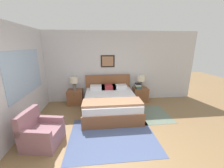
{
  "coord_description": "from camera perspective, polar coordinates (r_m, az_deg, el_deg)",
  "views": [
    {
      "loc": [
        -0.34,
        -2.23,
        2.09
      ],
      "look_at": [
        0.06,
        1.57,
        1.01
      ],
      "focal_mm": 22.0,
      "sensor_mm": 36.0,
      "label": 1
    }
  ],
  "objects": [
    {
      "name": "book_thick_bottom",
      "position": [
        5.24,
        10.69,
        -1.62
      ],
      "size": [
        0.16,
        0.26,
        0.03
      ],
      "rotation": [
        0.0,
        0.0,
        0.09
      ],
      "color": "#4C7551",
      "rests_on": "nightstand_by_door"
    },
    {
      "name": "bed",
      "position": [
        4.48,
        -0.7,
        -7.7
      ],
      "size": [
        1.67,
        1.93,
        1.03
      ],
      "color": "brown",
      "rests_on": "ground_plane"
    },
    {
      "name": "area_rug_main",
      "position": [
        3.53,
        0.19,
        -20.56
      ],
      "size": [
        2.03,
        1.62,
        0.01
      ],
      "color": "#47567F",
      "rests_on": "ground_plane"
    },
    {
      "name": "book_paperback_top",
      "position": [
        5.2,
        10.78,
        0.02
      ],
      "size": [
        0.19,
        0.24,
        0.04
      ],
      "rotation": [
        0.0,
        0.0,
        0.08
      ],
      "color": "#232328",
      "rests_on": "book_slim_near_top"
    },
    {
      "name": "book_hardcover_middle",
      "position": [
        5.23,
        10.71,
        -1.24
      ],
      "size": [
        0.16,
        0.26,
        0.04
      ],
      "rotation": [
        0.0,
        0.0,
        -0.08
      ],
      "color": "#335693",
      "rests_on": "book_thick_bottom"
    },
    {
      "name": "wall_left",
      "position": [
        4.2,
        -32.89,
        2.41
      ],
      "size": [
        0.08,
        5.26,
        2.6
      ],
      "color": "silver",
      "rests_on": "ground_plane"
    },
    {
      "name": "armchair",
      "position": [
        3.49,
        -27.39,
        -17.76
      ],
      "size": [
        0.81,
        0.78,
        0.79
      ],
      "rotation": [
        0.0,
        0.0,
        -1.74
      ],
      "color": "#8E606B",
      "rests_on": "ground_plane"
    },
    {
      "name": "book_slim_near_top",
      "position": [
        5.21,
        10.76,
        -0.38
      ],
      "size": [
        0.22,
        0.29,
        0.03
      ],
      "rotation": [
        0.0,
        0.0,
        -0.11
      ],
      "color": "silver",
      "rests_on": "book_novel_upper"
    },
    {
      "name": "area_rug_bedside",
      "position": [
        4.59,
        16.46,
        -11.98
      ],
      "size": [
        1.0,
        1.17,
        0.01
      ],
      "color": "slate",
      "rests_on": "ground_plane"
    },
    {
      "name": "table_lamp_by_door",
      "position": [
        5.24,
        11.99,
        1.8
      ],
      "size": [
        0.29,
        0.29,
        0.47
      ],
      "color": "slate",
      "rests_on": "nightstand_by_door"
    },
    {
      "name": "nightstand_near_window",
      "position": [
        5.23,
        -15.03,
        -5.22
      ],
      "size": [
        0.54,
        0.45,
        0.54
      ],
      "color": "brown",
      "rests_on": "ground_plane"
    },
    {
      "name": "ground_plane",
      "position": [
        3.08,
        2.18,
        -27.14
      ],
      "size": [
        16.0,
        16.0,
        0.0
      ],
      "primitive_type": "plane",
      "color": "olive"
    },
    {
      "name": "nightstand_by_door",
      "position": [
        5.4,
        11.65,
        -4.31
      ],
      "size": [
        0.54,
        0.45,
        0.54
      ],
      "color": "brown",
      "rests_on": "ground_plane"
    },
    {
      "name": "table_lamp_near_window",
      "position": [
        5.06,
        -15.47,
        1.08
      ],
      "size": [
        0.29,
        0.29,
        0.47
      ],
      "color": "slate",
      "rests_on": "nightstand_near_window"
    },
    {
      "name": "wall_back",
      "position": [
        5.19,
        -2.2,
        6.98
      ],
      "size": [
        6.84,
        0.09,
        2.6
      ],
      "color": "silver",
      "rests_on": "ground_plane"
    },
    {
      "name": "book_novel_upper",
      "position": [
        5.22,
        10.74,
        -0.79
      ],
      "size": [
        0.26,
        0.3,
        0.04
      ],
      "rotation": [
        0.0,
        0.0,
        0.19
      ],
      "color": "#4C7551",
      "rests_on": "book_hardcover_middle"
    }
  ]
}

